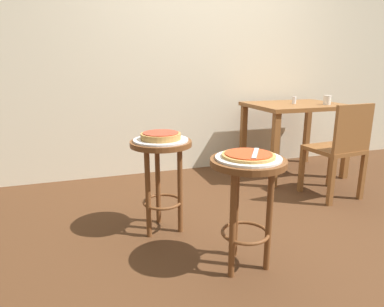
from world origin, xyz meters
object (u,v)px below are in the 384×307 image
at_px(serving_plate_middle, 161,140).
at_px(pizza_middle, 161,136).
at_px(wooden_chair, 340,147).
at_px(condiment_shaker, 294,100).
at_px(pizza_server_knife, 255,153).
at_px(stool_middle, 161,164).
at_px(serving_plate_foreground, 248,158).
at_px(dining_table, 295,115).
at_px(stool_foreground, 247,187).
at_px(pizza_foreground, 248,155).
at_px(cup_near_edge, 327,100).

height_order(serving_plate_middle, pizza_middle, pizza_middle).
height_order(serving_plate_middle, wooden_chair, wooden_chair).
relative_size(condiment_shaker, pizza_server_knife, 0.34).
bearing_deg(stool_middle, wooden_chair, 3.73).
height_order(stool_middle, wooden_chair, wooden_chair).
distance_m(serving_plate_foreground, pizza_server_knife, 0.05).
height_order(serving_plate_middle, dining_table, dining_table).
height_order(stool_foreground, pizza_server_knife, pizza_server_knife).
relative_size(pizza_foreground, condiment_shaker, 3.88).
bearing_deg(condiment_shaker, serving_plate_middle, -152.70).
bearing_deg(serving_plate_foreground, pizza_server_knife, -33.69).
distance_m(condiment_shaker, pizza_server_knife, 1.94).
relative_size(serving_plate_middle, condiment_shaker, 4.95).
relative_size(pizza_foreground, cup_near_edge, 3.05).
xyz_separation_m(serving_plate_foreground, stool_middle, (-0.34, 0.60, -0.17)).
relative_size(serving_plate_foreground, stool_middle, 0.55).
relative_size(stool_foreground, wooden_chair, 0.78).
bearing_deg(serving_plate_middle, pizza_middle, 0.00).
height_order(stool_middle, dining_table, dining_table).
bearing_deg(stool_middle, pizza_server_knife, -58.80).
height_order(serving_plate_foreground, pizza_foreground, pizza_foreground).
relative_size(pizza_foreground, pizza_middle, 1.08).
height_order(stool_middle, condiment_shaker, condiment_shaker).
relative_size(pizza_middle, dining_table, 0.28).
relative_size(stool_middle, condiment_shaker, 8.78).
height_order(pizza_foreground, stool_middle, pizza_foreground).
bearing_deg(serving_plate_foreground, cup_near_edge, 38.88).
bearing_deg(pizza_middle, wooden_chair, 3.73).
height_order(condiment_shaker, pizza_server_knife, condiment_shaker).
bearing_deg(cup_near_edge, pizza_middle, -160.94).
height_order(stool_foreground, cup_near_edge, cup_near_edge).
xyz_separation_m(stool_foreground, serving_plate_foreground, (0.00, 0.00, 0.17)).
bearing_deg(serving_plate_foreground, condiment_shaker, 48.11).
xyz_separation_m(pizza_middle, dining_table, (1.66, 0.85, -0.05)).
relative_size(serving_plate_foreground, cup_near_edge, 3.78).
height_order(pizza_foreground, dining_table, dining_table).
distance_m(dining_table, condiment_shaker, 0.16).
bearing_deg(dining_table, pizza_foreground, -132.34).
xyz_separation_m(stool_foreground, pizza_foreground, (0.00, -0.00, 0.18)).
distance_m(stool_foreground, wooden_chair, 1.45).
xyz_separation_m(condiment_shaker, pizza_server_knife, (-1.26, -1.46, -0.11)).
height_order(serving_plate_foreground, pizza_middle, pizza_middle).
relative_size(stool_middle, serving_plate_middle, 1.77).
distance_m(stool_middle, dining_table, 1.87).
height_order(serving_plate_foreground, serving_plate_middle, same).
relative_size(dining_table, condiment_shaker, 12.75).
xyz_separation_m(stool_foreground, pizza_middle, (-0.34, 0.60, 0.20)).
relative_size(stool_middle, pizza_middle, 2.44).
height_order(pizza_middle, pizza_server_knife, pizza_middle).
xyz_separation_m(stool_middle, condiment_shaker, (1.64, 0.85, 0.31)).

